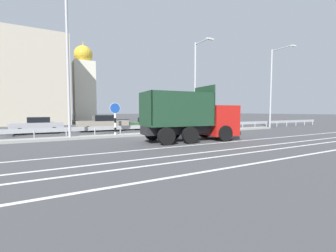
% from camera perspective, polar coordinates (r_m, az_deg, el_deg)
% --- Properties ---
extents(ground_plane, '(320.00, 320.00, 0.00)m').
position_cam_1_polar(ground_plane, '(17.28, -2.49, -2.82)').
color(ground_plane, '#424244').
extents(lane_strip_0, '(54.33, 0.16, 0.01)m').
position_cam_1_polar(lane_strip_0, '(13.79, 9.74, -4.52)').
color(lane_strip_0, silver).
rests_on(lane_strip_0, ground_plane).
extents(lane_strip_1, '(54.33, 0.16, 0.01)m').
position_cam_1_polar(lane_strip_1, '(12.24, 16.05, -5.67)').
color(lane_strip_1, silver).
rests_on(lane_strip_1, ground_plane).
extents(lane_strip_2, '(54.33, 0.16, 0.01)m').
position_cam_1_polar(lane_strip_2, '(11.49, 20.03, -6.36)').
color(lane_strip_2, silver).
rests_on(lane_strip_2, ground_plane).
extents(lane_strip_3, '(54.33, 0.16, 0.01)m').
position_cam_1_polar(lane_strip_3, '(10.51, 26.91, -7.46)').
color(lane_strip_3, silver).
rests_on(lane_strip_3, ground_plane).
extents(median_island, '(29.88, 1.10, 0.18)m').
position_cam_1_polar(median_island, '(18.83, -4.89, -2.01)').
color(median_island, gray).
rests_on(median_island, ground_plane).
extents(median_guardrail, '(54.33, 0.09, 0.78)m').
position_cam_1_polar(median_guardrail, '(19.89, -6.33, -0.33)').
color(median_guardrail, '#9EA0A5').
rests_on(median_guardrail, ground_plane).
extents(dump_truck, '(6.72, 3.24, 3.68)m').
position_cam_1_polar(dump_truck, '(15.51, 8.04, 1.12)').
color(dump_truck, red).
rests_on(dump_truck, ground_plane).
extents(median_road_sign, '(0.83, 0.16, 2.63)m').
position_cam_1_polar(median_road_sign, '(17.77, -13.27, 1.87)').
color(median_road_sign, white).
rests_on(median_road_sign, ground_plane).
extents(street_lamp_1, '(0.70, 2.63, 10.97)m').
position_cam_1_polar(street_lamp_1, '(17.40, -24.11, 16.93)').
color(street_lamp_1, '#ADADB2').
rests_on(street_lamp_1, ground_plane).
extents(street_lamp_2, '(0.70, 2.24, 8.28)m').
position_cam_1_polar(street_lamp_2, '(21.24, 7.22, 10.88)').
color(street_lamp_2, '#ADADB2').
rests_on(street_lamp_2, ground_plane).
extents(street_lamp_3, '(0.71, 2.79, 9.09)m').
position_cam_1_polar(street_lamp_3, '(29.01, 25.06, 9.57)').
color(street_lamp_3, '#ADADB2').
rests_on(street_lamp_3, ground_plane).
extents(parked_car_2, '(4.20, 2.01, 1.47)m').
position_cam_1_polar(parked_car_2, '(22.91, -30.29, 0.16)').
color(parked_car_2, '#A3A3A8').
rests_on(parked_car_2, ground_plane).
extents(parked_car_3, '(4.92, 2.13, 1.60)m').
position_cam_1_polar(parked_car_3, '(23.51, -16.19, 0.72)').
color(parked_car_3, gray).
rests_on(parked_car_3, ground_plane).
extents(parked_car_4, '(4.22, 1.87, 1.29)m').
position_cam_1_polar(parked_car_4, '(25.07, -4.97, 0.73)').
color(parked_car_4, '#335B33').
rests_on(parked_car_4, ground_plane).
extents(background_building_0, '(15.06, 10.21, 13.11)m').
position_cam_1_polar(background_building_0, '(40.95, -34.88, 9.50)').
color(background_building_0, '#B7AD99').
rests_on(background_building_0, ground_plane).
extents(church_tower, '(3.60, 3.60, 14.69)m').
position_cam_1_polar(church_tower, '(44.27, -20.56, 9.72)').
color(church_tower, silver).
rests_on(church_tower, ground_plane).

